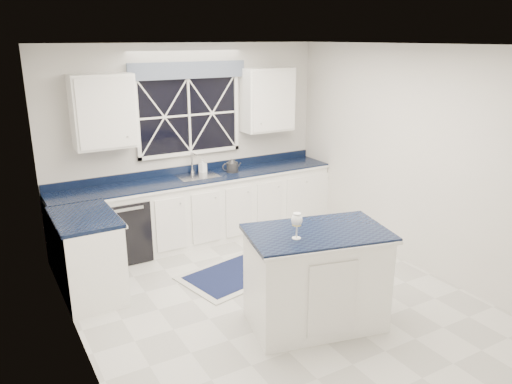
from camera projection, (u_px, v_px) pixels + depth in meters
ground at (274, 300)px, 5.50m from camera, size 4.50×4.50×0.00m
back_wall at (189, 143)px, 6.95m from camera, size 4.00×0.10×2.70m
base_cabinets at (182, 218)px, 6.68m from camera, size 3.99×1.60×0.90m
countertop at (199, 178)px, 6.83m from camera, size 3.98×0.64×0.04m
dishwasher at (122, 227)px, 6.46m from camera, size 0.60×0.58×0.82m
window at (189, 109)px, 6.77m from camera, size 1.65×0.09×1.26m
upper_cabinets at (192, 105)px, 6.65m from camera, size 3.10×0.34×0.90m
faucet at (193, 162)px, 6.94m from camera, size 0.05×0.20×0.30m
island at (316, 278)px, 4.91m from camera, size 1.49×1.10×1.00m
rug at (240, 272)px, 6.11m from camera, size 1.55×1.13×0.02m
kettle at (232, 166)px, 7.04m from camera, size 0.27×0.20×0.20m
wine_glass at (297, 221)px, 4.53m from camera, size 0.10×0.10×0.25m
soap_bottle at (203, 166)px, 7.03m from camera, size 0.11×0.11×0.19m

